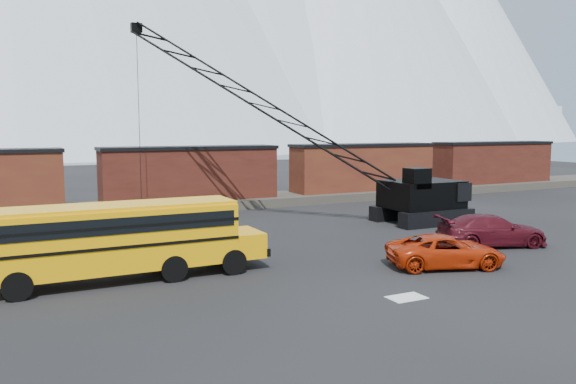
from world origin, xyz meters
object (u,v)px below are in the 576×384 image
school_bus (122,238)px  crawler_crane (269,109)px  maroon_suv (492,230)px  red_pickup (446,251)px

school_bus → crawler_crane: 16.46m
maroon_suv → red_pickup: bearing=133.0°
maroon_suv → crawler_crane: crawler_crane is taller
maroon_suv → crawler_crane: size_ratio=0.29×
school_bus → crawler_crane: crawler_crane is taller
maroon_suv → crawler_crane: 15.78m
red_pickup → maroon_suv: bearing=-46.4°
crawler_crane → red_pickup: bearing=-81.5°
school_bus → crawler_crane: (11.38, 10.41, 5.73)m
red_pickup → school_bus: bearing=92.0°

